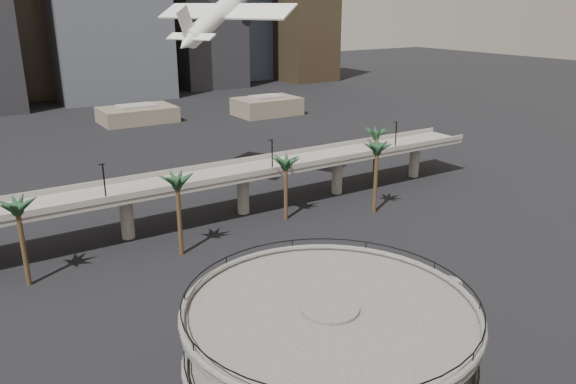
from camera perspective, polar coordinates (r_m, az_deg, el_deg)
parking_ramp at (r=45.96m, az=4.09°, el=-18.51°), size 22.20×22.20×17.35m
overpass at (r=99.62m, az=-10.21°, el=0.64°), size 130.00×9.30×14.70m
palm_trees at (r=96.62m, az=-2.19°, el=2.82°), size 76.40×18.40×14.00m
low_buildings at (r=183.74m, az=-18.80°, el=6.72°), size 135.00×27.50×6.80m
airborne_jet at (r=113.55m, az=-6.28°, el=18.15°), size 28.41×27.44×16.74m
car_a at (r=66.88m, az=-3.37°, el=-14.88°), size 4.31×2.90×1.36m
car_b at (r=85.11m, az=9.00°, el=-7.20°), size 5.30×3.03×1.65m
car_c at (r=82.05m, az=15.53°, el=-8.74°), size 5.92×3.40×1.61m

